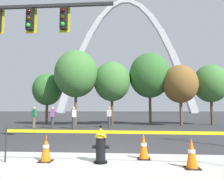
# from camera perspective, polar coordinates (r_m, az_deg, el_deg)

# --- Properties ---
(ground_plane) EXTENTS (240.00, 240.00, 0.00)m
(ground_plane) POSITION_cam_1_polar(r_m,az_deg,el_deg) (7.19, -3.79, -16.54)
(ground_plane) COLOR #333335
(fire_hydrant) EXTENTS (0.46, 0.48, 0.99)m
(fire_hydrant) POSITION_cam_1_polar(r_m,az_deg,el_deg) (5.99, -2.97, -14.33)
(fire_hydrant) COLOR black
(fire_hydrant) RESTS_ON ground
(caution_tape_barrier) EXTENTS (5.99, 0.26, 0.92)m
(caution_tape_barrier) POSITION_cam_1_polar(r_m,az_deg,el_deg) (5.69, 1.04, -12.99)
(caution_tape_barrier) COLOR #232326
(caution_tape_barrier) RESTS_ON ground
(traffic_cone_by_hydrant) EXTENTS (0.36, 0.36, 0.73)m
(traffic_cone_by_hydrant) POSITION_cam_1_polar(r_m,az_deg,el_deg) (6.51, 8.27, -14.51)
(traffic_cone_by_hydrant) COLOR black
(traffic_cone_by_hydrant) RESTS_ON ground
(traffic_cone_mid_sidewalk) EXTENTS (0.36, 0.36, 0.73)m
(traffic_cone_mid_sidewalk) POSITION_cam_1_polar(r_m,az_deg,el_deg) (5.79, 20.09, -15.44)
(traffic_cone_mid_sidewalk) COLOR black
(traffic_cone_mid_sidewalk) RESTS_ON ground
(traffic_cone_curb_edge) EXTENTS (0.36, 0.36, 0.73)m
(traffic_cone_curb_edge) POSITION_cam_1_polar(r_m,az_deg,el_deg) (6.40, -16.87, -14.51)
(traffic_cone_curb_edge) COLOR black
(traffic_cone_curb_edge) RESTS_ON ground
(monument_arch) EXTENTS (48.24, 2.45, 40.87)m
(monument_arch) POSITION_cam_1_polar(r_m,az_deg,el_deg) (77.08, 3.59, 7.30)
(monument_arch) COLOR silver
(monument_arch) RESTS_ON ground
(tree_far_left) EXTENTS (2.72, 2.72, 4.75)m
(tree_far_left) POSITION_cam_1_polar(r_m,az_deg,el_deg) (21.32, -16.55, 0.01)
(tree_far_left) COLOR brown
(tree_far_left) RESTS_ON ground
(tree_left_mid) EXTENTS (3.73, 3.73, 6.53)m
(tree_left_mid) POSITION_cam_1_polar(r_m,az_deg,el_deg) (19.29, -9.35, 4.05)
(tree_left_mid) COLOR brown
(tree_left_mid) RESTS_ON ground
(tree_center_left) EXTENTS (3.24, 3.24, 5.68)m
(tree_center_left) POSITION_cam_1_polar(r_m,az_deg,el_deg) (19.54, 0.01, 2.12)
(tree_center_left) COLOR brown
(tree_center_left) RESTS_ON ground
(tree_center_right) EXTENTS (3.74, 3.74, 6.55)m
(tree_center_right) POSITION_cam_1_polar(r_m,az_deg,el_deg) (20.29, 9.81, 3.64)
(tree_center_right) COLOR brown
(tree_center_right) RESTS_ON ground
(tree_right_mid) EXTENTS (2.97, 2.97, 5.20)m
(tree_right_mid) POSITION_cam_1_polar(r_m,az_deg,el_deg) (19.57, 17.41, 1.38)
(tree_right_mid) COLOR brown
(tree_right_mid) RESTS_ON ground
(tree_far_right) EXTENTS (3.12, 3.12, 5.46)m
(tree_far_right) POSITION_cam_1_polar(r_m,az_deg,el_deg) (21.78, 24.37, 1.44)
(tree_far_right) COLOR brown
(tree_far_right) RESTS_ON ground
(pedestrian_walking_left) EXTENTS (0.38, 0.38, 1.59)m
(pedestrian_walking_left) POSITION_cam_1_polar(r_m,az_deg,el_deg) (16.23, -10.02, -7.18)
(pedestrian_walking_left) COLOR #38383D
(pedestrian_walking_left) RESTS_ON ground
(pedestrian_standing_center) EXTENTS (0.39, 0.30, 1.59)m
(pedestrian_standing_center) POSITION_cam_1_polar(r_m,az_deg,el_deg) (18.09, -19.70, -6.74)
(pedestrian_standing_center) COLOR brown
(pedestrian_standing_center) RESTS_ON ground
(pedestrian_walking_right) EXTENTS (0.22, 0.35, 1.59)m
(pedestrian_walking_right) POSITION_cam_1_polar(r_m,az_deg,el_deg) (16.88, -15.29, -6.99)
(pedestrian_walking_right) COLOR #38383D
(pedestrian_walking_right) RESTS_ON ground
(pedestrian_near_trees) EXTENTS (0.35, 0.22, 1.59)m
(pedestrian_near_trees) POSITION_cam_1_polar(r_m,az_deg,el_deg) (17.00, -0.75, -7.16)
(pedestrian_near_trees) COLOR #38383D
(pedestrian_near_trees) RESTS_ON ground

